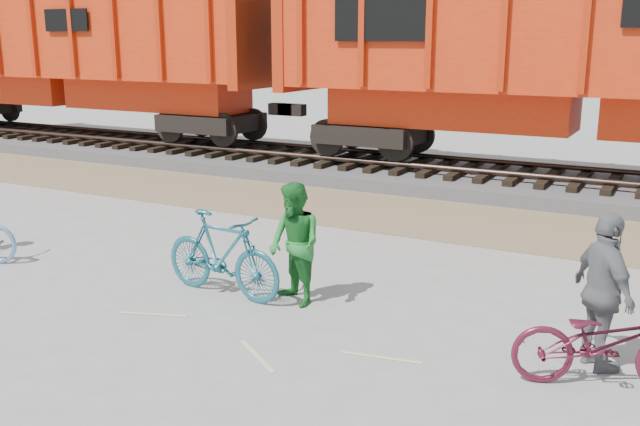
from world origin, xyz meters
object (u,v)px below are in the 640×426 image
Objects in this scene: hopper_car_center at (595,55)px; bicycle_teal at (222,254)px; hopper_car_left at (75,50)px; bicycle_maroon at (606,342)px; person_man at (295,244)px; person_woman at (604,292)px.

hopper_car_center is 9.72m from bicycle_teal.
hopper_car_left is 1.00× the size of hopper_car_center.
bicycle_teal reaches higher than bicycle_maroon.
hopper_car_left reaches higher than person_man.
bicycle_teal is 1.06× the size of bicycle_maroon.
person_man is 0.95× the size of person_woman.
hopper_car_left is 8.36× the size of person_woman.
hopper_car_center is 8.36× the size of person_woman.
bicycle_maroon is (1.53, -9.16, -2.54)m from hopper_car_center.
hopper_car_left is 7.39× the size of bicycle_teal.
hopper_car_center is 9.63m from bicycle_maroon.
person_woman is at bearing -28.07° from hopper_car_left.
bicycle_maroon is at bearing -80.54° from hopper_car_center.
person_woman is (1.43, -8.76, -2.17)m from hopper_car_center.
hopper_car_center is (15.00, 0.00, 0.00)m from hopper_car_left.
person_man reaches higher than bicycle_teal.
person_man reaches higher than bicycle_maroon.
bicycle_teal is at bearing -36.97° from hopper_car_left.
bicycle_maroon is at bearing 20.18° from person_man.
hopper_car_left is 15.51m from person_man.
person_woman is (4.72, 0.05, 0.27)m from bicycle_teal.
hopper_car_center is at bearing -28.74° from person_woman.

